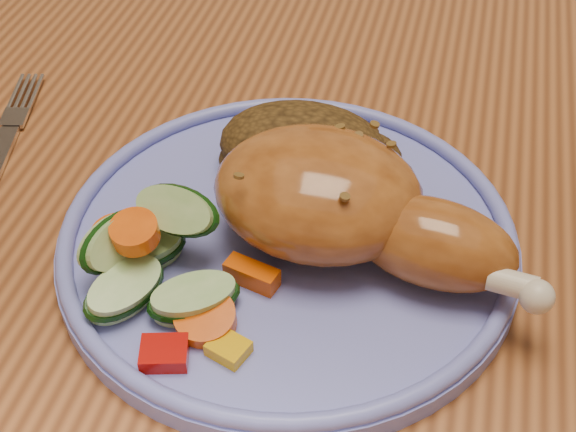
% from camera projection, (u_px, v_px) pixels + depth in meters
% --- Properties ---
extents(dining_table, '(0.90, 1.40, 0.75)m').
position_uv_depth(dining_table, '(358.00, 199.00, 0.64)').
color(dining_table, brown).
rests_on(dining_table, ground).
extents(chair_far, '(0.42, 0.42, 0.91)m').
position_uv_depth(chair_far, '(423.00, 14.00, 1.20)').
color(chair_far, '#4C2D16').
rests_on(chair_far, ground).
extents(plate, '(0.27, 0.27, 0.01)m').
position_uv_depth(plate, '(288.00, 242.00, 0.47)').
color(plate, '#6C74D1').
rests_on(plate, dining_table).
extents(plate_rim, '(0.27, 0.27, 0.01)m').
position_uv_depth(plate_rim, '(288.00, 229.00, 0.47)').
color(plate_rim, '#6C74D1').
rests_on(plate_rim, plate).
extents(chicken_leg, '(0.19, 0.10, 0.06)m').
position_uv_depth(chicken_leg, '(345.00, 205.00, 0.44)').
color(chicken_leg, '#A55B22').
rests_on(chicken_leg, plate).
extents(rice_pilaf, '(0.11, 0.08, 0.05)m').
position_uv_depth(rice_pilaf, '(307.00, 150.00, 0.50)').
color(rice_pilaf, '#493012').
rests_on(rice_pilaf, plate).
extents(vegetable_pile, '(0.11, 0.11, 0.06)m').
position_uv_depth(vegetable_pile, '(155.00, 262.00, 0.43)').
color(vegetable_pile, '#A50A05').
rests_on(vegetable_pile, plate).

